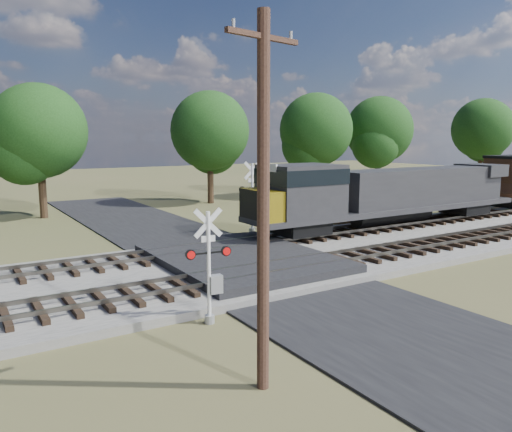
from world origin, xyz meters
TOP-DOWN VIEW (x-y plane):
  - ground at (0.00, 0.00)m, footprint 160.00×160.00m
  - ballast_bed at (10.00, 0.50)m, footprint 140.00×10.00m
  - road at (0.00, 0.00)m, footprint 7.00×60.00m
  - crossing_panel at (0.00, 0.50)m, footprint 7.00×9.00m
  - track_near at (3.12, -2.00)m, footprint 140.00×2.60m
  - track_far at (3.12, 3.00)m, footprint 140.00×2.60m
  - crossing_signal_near at (-4.33, -5.02)m, footprint 1.51×0.35m
  - crossing_signal_far at (4.69, 7.32)m, footprint 1.81×0.39m
  - utility_pole at (-5.20, -9.42)m, footprint 2.08×0.54m
  - equipment_shed at (13.32, 8.05)m, footprint 5.63×5.63m
  - treeline at (9.44, 20.24)m, footprint 86.09×9.84m

SIDE VIEW (x-z plane):
  - ground at x=0.00m, z-range 0.00..0.00m
  - road at x=0.00m, z-range 0.00..0.08m
  - ballast_bed at x=10.00m, z-range 0.00..0.30m
  - crossing_panel at x=0.00m, z-range 0.01..0.62m
  - track_near at x=3.12m, z-range 0.25..0.58m
  - track_far at x=3.12m, z-range 0.25..0.58m
  - crossing_signal_near at x=-4.33m, z-range -0.32..3.43m
  - equipment_shed at x=13.32m, z-range 0.02..3.19m
  - crossing_signal_far at x=4.69m, z-range -0.38..4.11m
  - utility_pole at x=-5.20m, z-range 0.26..8.87m
  - treeline at x=9.44m, z-range 0.96..12.54m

